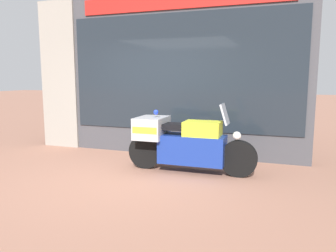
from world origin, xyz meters
TOP-DOWN VIEW (x-y plane):
  - ground_plane at (0.00, 0.00)m, footprint 60.00×60.00m
  - shop_building at (-0.42, 2.00)m, footprint 6.04×0.55m
  - window_display at (0.39, 2.03)m, footprint 4.65×0.30m
  - paramedic_motorcycle at (0.83, 0.70)m, footprint 2.29×0.70m

SIDE VIEW (x-z plane):
  - ground_plane at x=0.00m, z-range 0.00..0.00m
  - window_display at x=0.39m, z-range -0.54..1.52m
  - paramedic_motorcycle at x=0.83m, z-range -0.07..1.16m
  - shop_building at x=-0.42m, z-range 0.01..3.40m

